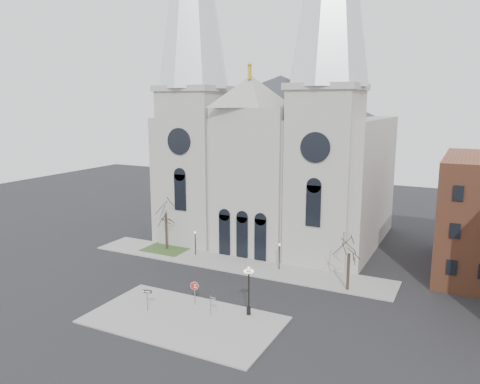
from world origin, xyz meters
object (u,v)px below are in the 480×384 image
at_px(stop_sign, 195,288).
at_px(globe_lamp, 249,285).
at_px(one_way_sign, 147,296).
at_px(street_name_sign, 211,304).

relative_size(stop_sign, globe_lamp, 0.50).
bearing_deg(one_way_sign, stop_sign, 27.58).
distance_m(globe_lamp, street_name_sign, 4.00).
bearing_deg(globe_lamp, street_name_sign, -149.68).
bearing_deg(globe_lamp, one_way_sign, -158.53).
xyz_separation_m(globe_lamp, street_name_sign, (-3.07, -1.80, -1.84)).
height_order(stop_sign, globe_lamp, globe_lamp).
distance_m(stop_sign, street_name_sign, 3.16).
xyz_separation_m(one_way_sign, street_name_sign, (6.16, 1.84, -0.31)).
xyz_separation_m(stop_sign, one_way_sign, (-3.40, -3.27, -0.23)).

